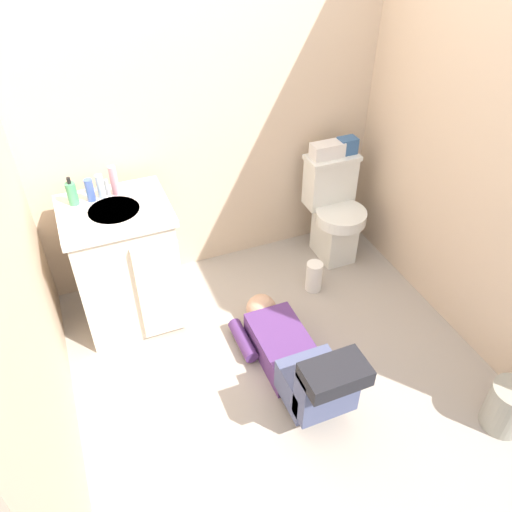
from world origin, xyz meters
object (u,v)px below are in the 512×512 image
(toilet, at_px, (334,210))
(toiletry_bag, at_px, (347,146))
(bottle_pink, at_px, (114,181))
(bottle_blue, at_px, (90,190))
(vanity_cabinet, at_px, (126,265))
(trash_can, at_px, (508,407))
(tissue_box, at_px, (327,150))
(paper_towel_roll, at_px, (314,276))
(faucet, at_px, (107,188))
(person_plumber, at_px, (296,360))
(bottle_clear, at_px, (100,186))
(soap_dispenser, at_px, (72,193))

(toilet, distance_m, toiletry_bag, 0.46)
(toilet, relative_size, bottle_pink, 4.29)
(bottle_blue, bearing_deg, vanity_cabinet, -51.55)
(bottle_blue, distance_m, trash_can, 2.48)
(toilet, height_order, toiletry_bag, toiletry_bag)
(tissue_box, xyz_separation_m, toiletry_bag, (0.15, 0.00, 0.01))
(toiletry_bag, distance_m, paper_towel_roll, 0.90)
(bottle_blue, bearing_deg, paper_towel_roll, -14.61)
(faucet, xyz_separation_m, paper_towel_roll, (1.18, -0.35, -0.76))
(toiletry_bag, height_order, paper_towel_roll, toiletry_bag)
(tissue_box, xyz_separation_m, trash_can, (0.17, -1.72, -0.66))
(toilet, height_order, bottle_blue, bottle_blue)
(bottle_pink, height_order, paper_towel_roll, bottle_pink)
(faucet, bearing_deg, bottle_blue, -166.81)
(faucet, height_order, bottle_blue, bottle_blue)
(person_plumber, bearing_deg, toilet, 52.36)
(paper_towel_roll, bearing_deg, bottle_clear, 163.88)
(tissue_box, relative_size, bottle_clear, 1.59)
(vanity_cabinet, distance_m, paper_towel_roll, 1.24)
(trash_can, bearing_deg, toilet, 94.49)
(person_plumber, xyz_separation_m, bottle_clear, (-0.77, 1.00, 0.71))
(tissue_box, relative_size, bottle_blue, 1.65)
(vanity_cabinet, distance_m, tissue_box, 1.50)
(person_plumber, distance_m, bottle_pink, 1.42)
(toiletry_bag, relative_size, trash_can, 0.45)
(toiletry_bag, xyz_separation_m, paper_towel_roll, (-0.40, -0.41, -0.70))
(vanity_cabinet, xyz_separation_m, person_plumber, (0.73, -0.86, -0.24))
(soap_dispenser, distance_m, bottle_pink, 0.23)
(toiletry_bag, relative_size, paper_towel_roll, 0.57)
(soap_dispenser, bearing_deg, bottle_pink, 4.22)
(soap_dispenser, distance_m, bottle_clear, 0.16)
(soap_dispenser, xyz_separation_m, paper_towel_roll, (1.37, -0.33, -0.78))
(toilet, bearing_deg, paper_towel_roll, -133.20)
(bottle_clear, bearing_deg, tissue_box, 2.29)
(vanity_cabinet, xyz_separation_m, bottle_clear, (-0.04, 0.14, 0.47))
(vanity_cabinet, distance_m, bottle_pink, 0.51)
(toilet, distance_m, soap_dispenser, 1.75)
(bottle_pink, relative_size, paper_towel_roll, 0.81)
(faucet, height_order, tissue_box, faucet)
(person_plumber, bearing_deg, bottle_clear, 127.39)
(faucet, xyz_separation_m, bottle_pink, (0.04, -0.00, 0.04))
(faucet, relative_size, person_plumber, 0.09)
(tissue_box, relative_size, paper_towel_roll, 1.02)
(trash_can, bearing_deg, toiletry_bag, 90.76)
(tissue_box, distance_m, paper_towel_roll, 0.84)
(soap_dispenser, xyz_separation_m, bottle_blue, (0.10, -0.00, -0.00))
(tissue_box, relative_size, bottle_pink, 1.26)
(paper_towel_roll, bearing_deg, person_plumber, -124.57)
(bottle_pink, bearing_deg, toilet, -1.30)
(toiletry_bag, xyz_separation_m, bottle_pink, (-1.54, -0.06, 0.10))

